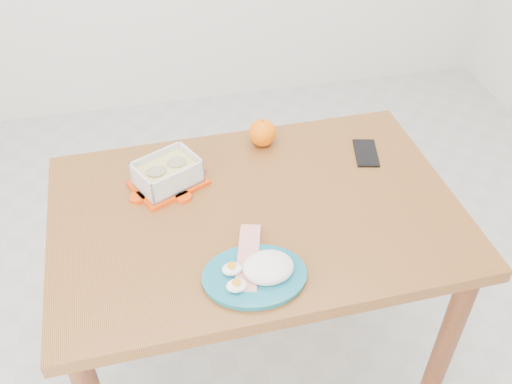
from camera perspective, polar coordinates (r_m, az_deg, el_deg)
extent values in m
plane|color=#B7B7B2|center=(2.18, 0.43, -15.02)|extent=(3.50, 3.50, 0.00)
cube|color=brown|center=(1.57, 0.00, -2.20)|extent=(1.13, 0.77, 0.04)
cylinder|color=brown|center=(1.83, 18.28, -14.67)|extent=(0.06, 0.06, 0.71)
cylinder|color=brown|center=(2.04, -15.85, -6.28)|extent=(0.06, 0.06, 0.71)
cylinder|color=brown|center=(2.17, 10.78, -1.79)|extent=(0.06, 0.06, 0.71)
cube|color=#E83D06|center=(1.65, -8.71, 0.87)|extent=(0.24, 0.22, 0.01)
cube|color=silver|center=(1.62, -8.85, 1.98)|extent=(0.21, 0.19, 0.07)
cube|color=tan|center=(1.63, -8.83, 1.80)|extent=(0.19, 0.17, 0.05)
cylinder|color=tan|center=(1.61, -9.89, 1.79)|extent=(0.08, 0.08, 0.02)
cylinder|color=tan|center=(1.63, -7.90, 2.72)|extent=(0.08, 0.08, 0.02)
sphere|color=orange|center=(1.76, 0.66, 5.95)|extent=(0.09, 0.09, 0.09)
cylinder|color=#16687C|center=(1.38, -0.14, -8.45)|extent=(0.27, 0.27, 0.02)
ellipsoid|color=silver|center=(1.36, 1.23, -7.22)|extent=(0.13, 0.11, 0.05)
ellipsoid|color=white|center=(1.37, -2.42, -7.70)|extent=(0.05, 0.04, 0.02)
ellipsoid|color=white|center=(1.34, -1.95, -9.35)|extent=(0.05, 0.04, 0.02)
cube|color=red|center=(1.41, -0.79, -6.78)|extent=(0.11, 0.22, 0.02)
cube|color=black|center=(1.78, 10.95, 3.85)|extent=(0.10, 0.15, 0.01)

